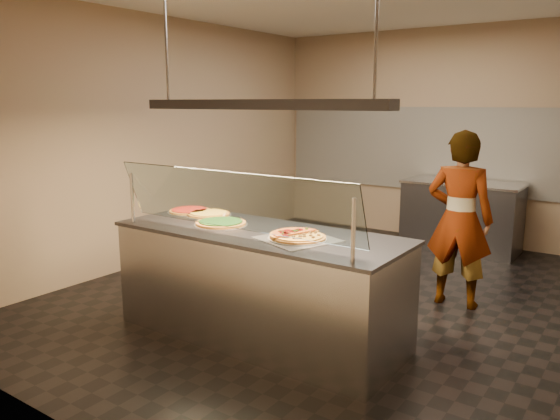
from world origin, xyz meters
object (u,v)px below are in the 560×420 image
Objects in this scene: worker at (459,219)px; heat_lamp_housing at (258,104)px; half_pizza_pepperoni at (286,233)px; pizza_cheese at (209,214)px; pizza_tomato at (190,210)px; half_pizza_sausage at (309,238)px; serving_counter at (259,284)px; pizza_spinach at (221,223)px; pizza_spatula at (228,216)px; sneeze_guard at (231,201)px; perforated_tray at (298,239)px; prep_table at (461,216)px.

worker is 0.75× the size of heat_lamp_housing.
half_pizza_pepperoni is 1.04m from heat_lamp_housing.
pizza_tomato is at bearing 177.84° from pizza_cheese.
half_pizza_sausage is at bearing -7.20° from heat_lamp_housing.
serving_counter is 5.35× the size of pizza_spinach.
pizza_spatula is at bearing -9.27° from pizza_cheese.
pizza_spinach reaches higher than pizza_tomato.
sneeze_guard is 3.37× the size of perforated_tray.
perforated_tray is 1.39× the size of half_pizza_sausage.
pizza_tomato reaches higher than serving_counter.
prep_table is at bearing 70.26° from pizza_cheese.
pizza_cheese is (-1.08, 0.29, -0.02)m from half_pizza_pepperoni.
prep_table is (-0.00, 3.87, -0.49)m from half_pizza_sausage.
serving_counter is 9.08× the size of pizza_spatula.
serving_counter is 0.72m from pizza_spatula.
heat_lamp_housing is (0.00, 0.00, 1.48)m from serving_counter.
pizza_spatula is at bearing -5.83° from pizza_tomato.
sneeze_guard reaches higher than pizza_tomato.
sneeze_guard is 5.39× the size of pizza_cheese.
worker is (2.13, 1.48, -0.09)m from pizza_tomato.
prep_table is at bearing 82.06° from heat_lamp_housing.
sneeze_guard is at bearing -97.29° from prep_table.
heat_lamp_housing reaches higher than half_pizza_sausage.
pizza_spatula is at bearing 38.65° from worker.
pizza_cheese is 0.24× the size of worker.
pizza_spinach is 1.08m from heat_lamp_housing.
sneeze_guard is 0.58m from perforated_tray.
sneeze_guard is at bearing -90.00° from heat_lamp_housing.
perforated_tray is at bearing -15.29° from pizza_spatula.
half_pizza_sausage is 1.15× the size of pizza_cheese.
pizza_spatula is (-0.09, 0.20, 0.01)m from pizza_spinach.
half_pizza_pepperoni is 1.15× the size of pizza_tomato.
serving_counter is at bearing -90.00° from heat_lamp_housing.
heat_lamp_housing reaches higher than perforated_tray.
serving_counter is 5.19× the size of half_pizza_pepperoni.
sneeze_guard reaches higher than pizza_spinach.
prep_table is (1.54, 3.57, -0.48)m from pizza_tomato.
heat_lamp_housing reaches higher than sneeze_guard.
pizza_cheese is (-1.18, 0.29, 0.01)m from perforated_tray.
serving_counter is 2.09m from worker.
perforated_tray reaches higher than serving_counter.
pizza_cheese is at bearing 33.43° from worker.
pizza_tomato is 1.52× the size of pizza_spatula.
worker is at bearing 56.81° from serving_counter.
pizza_spatula is 3.80m from prep_table.
half_pizza_sausage is at bearing 0.00° from half_pizza_pepperoni.
pizza_spinach is (-0.72, 0.05, -0.02)m from half_pizza_pepperoni.
perforated_tray reaches higher than prep_table.
half_pizza_sausage reaches higher than perforated_tray.
sneeze_guard is 8.21× the size of pizza_spatula.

